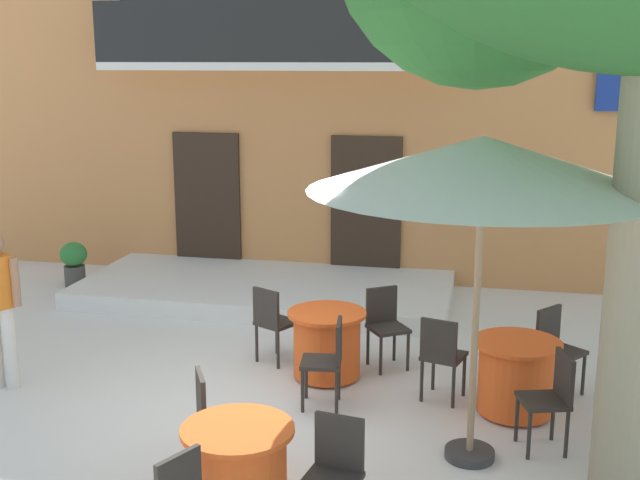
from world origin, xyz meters
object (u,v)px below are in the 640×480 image
(cafe_table_near_tree, at_px, (239,472))
(cafe_chair_near_tree_2, at_px, (214,415))
(cafe_table_middle, at_px, (516,376))
(cafe_chair_middle_2, at_px, (442,353))
(ground_planter_left, at_px, (74,262))
(cafe_chair_middle_1, at_px, (556,344))
(cafe_chair_front_2, at_px, (273,319))
(cafe_chair_middle_0, at_px, (552,394))
(cafe_chair_near_tree_1, at_px, (334,469))
(cafe_chair_front_0, at_px, (329,357))
(cafe_umbrella, at_px, (483,165))
(cafe_chair_front_1, at_px, (385,322))
(cafe_table_front, at_px, (327,344))

(cafe_table_near_tree, bearing_deg, cafe_chair_near_tree_2, 123.59)
(cafe_table_middle, bearing_deg, cafe_chair_middle_2, 169.89)
(ground_planter_left, bearing_deg, cafe_chair_near_tree_2, -50.64)
(cafe_chair_near_tree_2, distance_m, ground_planter_left, 6.38)
(cafe_table_middle, relative_size, cafe_chair_middle_1, 0.95)
(cafe_table_middle, distance_m, ground_planter_left, 7.31)
(ground_planter_left, bearing_deg, cafe_chair_front_2, -32.02)
(cafe_chair_middle_1, height_order, ground_planter_left, cafe_chair_middle_1)
(cafe_table_near_tree, xyz_separation_m, cafe_chair_middle_0, (2.39, 1.66, 0.14))
(cafe_chair_near_tree_2, height_order, cafe_chair_front_2, same)
(cafe_chair_near_tree_1, bearing_deg, cafe_chair_middle_2, 76.50)
(ground_planter_left, bearing_deg, cafe_table_near_tree, -51.25)
(cafe_chair_near_tree_1, relative_size, cafe_chair_near_tree_2, 1.00)
(cafe_chair_near_tree_1, xyz_separation_m, ground_planter_left, (-5.21, 5.61, -0.14))
(cafe_chair_middle_1, bearing_deg, cafe_chair_near_tree_2, -141.18)
(cafe_chair_front_0, xyz_separation_m, cafe_chair_front_2, (-0.87, 1.02, 0.00))
(cafe_table_near_tree, relative_size, cafe_chair_middle_1, 0.95)
(cafe_chair_near_tree_1, relative_size, cafe_table_middle, 1.05)
(cafe_chair_near_tree_1, relative_size, cafe_chair_middle_0, 1.00)
(cafe_chair_middle_2, relative_size, cafe_umbrella, 0.31)
(cafe_chair_near_tree_2, bearing_deg, cafe_chair_middle_2, 46.31)
(cafe_table_middle, relative_size, cafe_chair_middle_2, 0.95)
(cafe_table_near_tree, height_order, cafe_chair_front_2, cafe_chair_front_2)
(cafe_table_middle, bearing_deg, cafe_chair_middle_1, 56.78)
(cafe_umbrella, bearing_deg, cafe_chair_near_tree_1, -124.27)
(cafe_chair_front_1, distance_m, cafe_umbrella, 3.07)
(cafe_chair_near_tree_1, xyz_separation_m, cafe_table_front, (-0.66, 2.92, -0.14))
(cafe_table_near_tree, xyz_separation_m, cafe_chair_near_tree_2, (-0.42, 0.63, 0.14))
(cafe_chair_middle_1, xyz_separation_m, cafe_umbrella, (-0.82, -1.65, 2.08))
(cafe_chair_middle_0, xyz_separation_m, cafe_chair_middle_1, (0.12, 1.33, 0.00))
(cafe_table_front, bearing_deg, cafe_chair_front_2, 157.89)
(cafe_table_middle, height_order, cafe_chair_middle_2, cafe_chair_middle_2)
(cafe_table_middle, bearing_deg, cafe_chair_near_tree_1, -119.31)
(cafe_table_near_tree, height_order, cafe_chair_front_1, cafe_chair_front_1)
(cafe_chair_near_tree_2, bearing_deg, cafe_chair_near_tree_1, -30.12)
(cafe_chair_middle_2, xyz_separation_m, cafe_chair_front_2, (-1.97, 0.66, 0.00))
(cafe_chair_front_2, bearing_deg, cafe_table_front, -22.11)
(cafe_chair_middle_1, relative_size, cafe_chair_front_2, 1.00)
(cafe_chair_front_2, bearing_deg, cafe_chair_front_0, -49.55)
(cafe_chair_middle_2, height_order, cafe_chair_front_1, same)
(cafe_chair_near_tree_1, relative_size, cafe_umbrella, 0.31)
(cafe_chair_middle_1, bearing_deg, ground_planter_left, 159.78)
(cafe_umbrella, bearing_deg, cafe_table_front, 136.57)
(cafe_umbrella, bearing_deg, cafe_chair_middle_1, 63.62)
(cafe_table_near_tree, relative_size, cafe_chair_front_1, 0.95)
(cafe_chair_near_tree_2, bearing_deg, cafe_chair_front_0, 65.80)
(cafe_table_middle, distance_m, cafe_chair_front_0, 1.86)
(cafe_chair_middle_2, bearing_deg, cafe_chair_front_2, 161.50)
(cafe_chair_middle_0, height_order, cafe_chair_middle_2, same)
(cafe_umbrella, bearing_deg, cafe_chair_front_0, 151.25)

